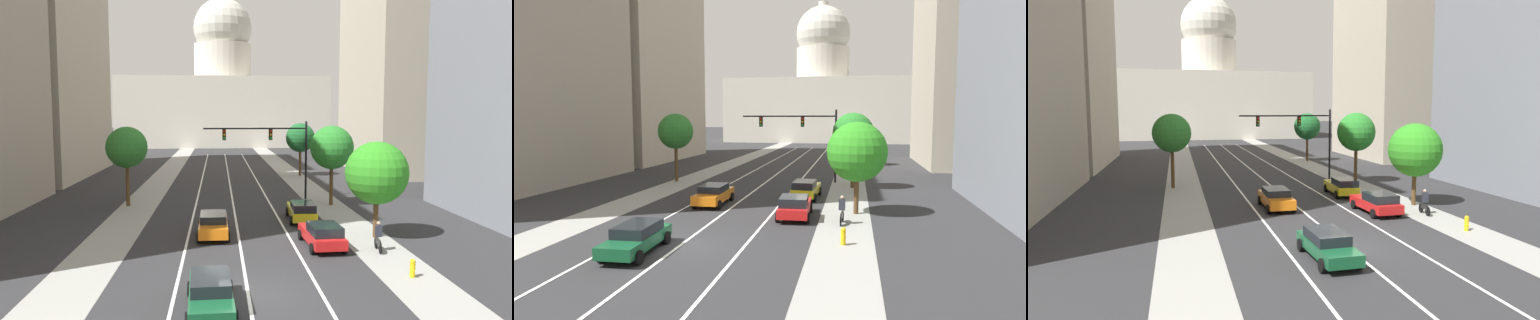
{
  "view_description": "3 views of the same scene",
  "coord_description": "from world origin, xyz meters",
  "views": [
    {
      "loc": [
        -1.25,
        -19.96,
        7.84
      ],
      "look_at": [
        2.43,
        26.36,
        3.23
      ],
      "focal_mm": 33.58,
      "sensor_mm": 36.0,
      "label": 1
    },
    {
      "loc": [
        8.4,
        -20.15,
        6.39
      ],
      "look_at": [
        0.16,
        22.82,
        2.07
      ],
      "focal_mm": 30.84,
      "sensor_mm": 36.0,
      "label": 2
    },
    {
      "loc": [
        -8.4,
        -21.58,
        7.09
      ],
      "look_at": [
        2.89,
        26.79,
        1.58
      ],
      "focal_mm": 32.26,
      "sensor_mm": 36.0,
      "label": 3
    }
  ],
  "objects": [
    {
      "name": "ground_plane",
      "position": [
        0.0,
        40.0,
        0.0
      ],
      "size": [
        400.0,
        400.0,
        0.0
      ],
      "primitive_type": "plane",
      "color": "#2B2B2D"
    },
    {
      "name": "sidewalk_left",
      "position": [
        -7.94,
        35.0,
        0.01
      ],
      "size": [
        3.15,
        130.0,
        0.01
      ],
      "primitive_type": "cube",
      "color": "gray",
      "rests_on": "ground"
    },
    {
      "name": "sidewalk_right",
      "position": [
        7.94,
        35.0,
        0.01
      ],
      "size": [
        3.15,
        130.0,
        0.01
      ],
      "primitive_type": "cube",
      "color": "gray",
      "rests_on": "ground"
    },
    {
      "name": "lane_stripe_left",
      "position": [
        -3.18,
        25.0,
        0.01
      ],
      "size": [
        0.16,
        90.0,
        0.01
      ],
      "primitive_type": "cube",
      "color": "white",
      "rests_on": "ground"
    },
    {
      "name": "lane_stripe_center",
      "position": [
        0.0,
        25.0,
        0.01
      ],
      "size": [
        0.16,
        90.0,
        0.01
      ],
      "primitive_type": "cube",
      "color": "white",
      "rests_on": "ground"
    },
    {
      "name": "lane_stripe_right",
      "position": [
        3.18,
        25.0,
        0.01
      ],
      "size": [
        0.16,
        90.0,
        0.01
      ],
      "primitive_type": "cube",
      "color": "white",
      "rests_on": "ground"
    },
    {
      "name": "office_tower_far_left",
      "position": [
        -24.7,
        41.31,
        20.65
      ],
      "size": [
        15.69,
        24.17,
        41.22
      ],
      "color": "#B7AD99",
      "rests_on": "ground"
    },
    {
      "name": "capitol_building",
      "position": [
        0.0,
        96.82,
        11.3
      ],
      "size": [
        47.55,
        22.79,
        35.87
      ],
      "color": "beige",
      "rests_on": "ground"
    },
    {
      "name": "car_yellow",
      "position": [
        4.76,
        13.77,
        0.78
      ],
      "size": [
        2.13,
        4.68,
        1.49
      ],
      "rotation": [
        0.0,
        0.0,
        1.52
      ],
      "color": "yellow",
      "rests_on": "ground"
    },
    {
      "name": "car_orange",
      "position": [
        -1.59,
        10.13,
        0.77
      ],
      "size": [
        2.02,
        4.78,
        1.46
      ],
      "rotation": [
        0.0,
        0.0,
        1.58
      ],
      "color": "orange",
      "rests_on": "ground"
    },
    {
      "name": "car_green",
      "position": [
        -1.59,
        -1.46,
        0.73
      ],
      "size": [
        2.06,
        4.72,
        1.36
      ],
      "rotation": [
        0.0,
        0.0,
        1.61
      ],
      "color": "#14512D",
      "rests_on": "ground"
    },
    {
      "name": "car_red",
      "position": [
        4.78,
        7.0,
        0.76
      ],
      "size": [
        2.21,
        4.63,
        1.46
      ],
      "rotation": [
        0.0,
        0.0,
        1.61
      ],
      "color": "red",
      "rests_on": "ground"
    },
    {
      "name": "traffic_signal_mast",
      "position": [
        3.74,
        22.59,
        5.06
      ],
      "size": [
        9.31,
        0.39,
        7.06
      ],
      "color": "black",
      "rests_on": "ground"
    },
    {
      "name": "fire_hydrant",
      "position": [
        7.96,
        1.56,
        0.46
      ],
      "size": [
        0.26,
        0.35,
        0.91
      ],
      "color": "yellow",
      "rests_on": "ground"
    },
    {
      "name": "cyclist",
      "position": [
        7.77,
        5.92,
        0.85
      ],
      "size": [
        0.38,
        1.7,
        1.72
      ],
      "rotation": [
        0.0,
        0.0,
        1.48
      ],
      "color": "black",
      "rests_on": "ground"
    },
    {
      "name": "street_tree_near_left",
      "position": [
        -8.85,
        20.53,
        4.94
      ],
      "size": [
        3.45,
        3.45,
        6.69
      ],
      "color": "#51381E",
      "rests_on": "ground"
    },
    {
      "name": "street_tree_near_right",
      "position": [
        8.31,
        19.63,
        4.9
      ],
      "size": [
        3.67,
        3.67,
        6.76
      ],
      "color": "#51381E",
      "rests_on": "ground"
    },
    {
      "name": "street_tree_mid_right",
      "position": [
        8.6,
        8.92,
        4.09
      ],
      "size": [
        3.93,
        3.93,
        6.07
      ],
      "color": "#51381E",
      "rests_on": "ground"
    },
    {
      "name": "street_tree_far_right",
      "position": [
        8.92,
        38.69,
        4.72
      ],
      "size": [
        3.61,
        3.61,
        6.55
      ],
      "color": "#51381E",
      "rests_on": "ground"
    }
  ]
}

